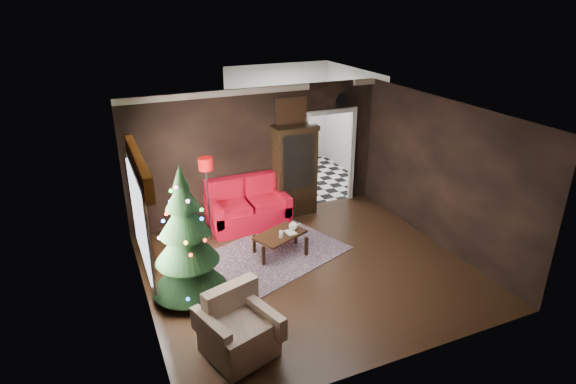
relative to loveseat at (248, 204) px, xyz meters
name	(u,v)px	position (x,y,z in m)	size (l,w,h in m)	color
floor	(308,270)	(0.40, -2.05, -0.50)	(5.50, 5.50, 0.00)	black
ceiling	(311,115)	(0.40, -2.05, 2.30)	(5.50, 5.50, 0.00)	white
wall_back	(258,154)	(0.40, 0.45, 0.90)	(5.50, 5.50, 0.00)	black
wall_front	(400,273)	(0.40, -4.55, 0.90)	(5.50, 5.50, 0.00)	black
wall_left	(139,228)	(-2.35, -2.05, 0.90)	(5.50, 5.50, 0.00)	black
wall_right	(441,174)	(3.15, -2.05, 0.90)	(5.50, 5.50, 0.00)	black
doorway	(328,159)	(2.10, 0.45, 0.55)	(1.10, 0.10, 2.10)	silver
left_window	(139,219)	(-2.31, -1.85, 0.95)	(0.05, 1.60, 1.40)	white
valance	(138,166)	(-2.23, -1.85, 1.77)	(0.12, 2.10, 0.35)	brown
kitchen_floor	(300,180)	(2.10, 1.95, -0.50)	(3.00, 3.00, 0.00)	white
kitchen_window	(278,105)	(2.10, 3.40, 1.20)	(0.70, 0.06, 0.70)	white
rug	(275,253)	(0.07, -1.29, -0.49)	(2.46, 1.79, 0.01)	#382835
loveseat	(248,204)	(0.00, 0.00, 0.00)	(1.70, 0.90, 1.00)	maroon
curio_cabinet	(294,173)	(1.15, 0.22, 0.45)	(0.90, 0.45, 1.90)	black
floor_lamp	(208,202)	(-0.89, -0.28, 0.33)	(0.30, 0.30, 1.78)	black
christmas_tree	(186,239)	(-1.68, -2.00, 0.55)	(1.19, 1.19, 2.27)	black
armchair	(238,326)	(-1.38, -3.58, -0.04)	(0.87, 0.87, 0.89)	#CFB37D
coffee_table	(280,244)	(0.15, -1.35, -0.28)	(0.93, 0.56, 0.42)	black
teapot	(293,226)	(0.43, -1.31, 0.02)	(0.19, 0.19, 0.18)	white
cup_a	(281,236)	(0.11, -1.49, -0.04)	(0.07, 0.07, 0.06)	silver
cup_b	(281,233)	(0.16, -1.38, -0.04)	(0.08, 0.08, 0.07)	white
book	(286,228)	(0.26, -1.40, 0.05)	(0.17, 0.02, 0.24)	gray
wall_clock	(342,100)	(2.35, 0.40, 1.88)	(0.32, 0.32, 0.06)	white
painting	(291,111)	(1.15, 0.41, 1.75)	(0.62, 0.05, 0.52)	tan
kitchen_counter	(282,151)	(2.10, 3.15, -0.05)	(1.80, 0.60, 0.90)	silver
kitchen_table	(294,172)	(1.80, 1.65, -0.12)	(0.70, 0.70, 0.75)	brown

